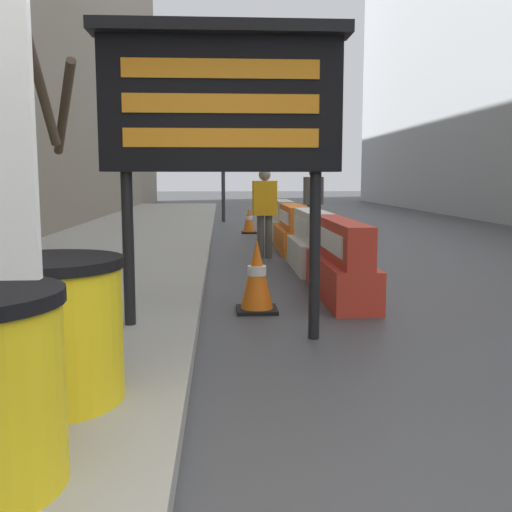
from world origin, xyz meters
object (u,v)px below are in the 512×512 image
(jersey_barrier_orange_near, at_px, (294,231))
(pedestrian_worker, at_px, (265,206))
(jersey_barrier_red_striped, at_px, (340,264))
(traffic_cone_near, at_px, (249,220))
(barrel_drum_middle, at_px, (50,330))
(traffic_cone_mid, at_px, (257,276))
(jersey_barrier_cream, at_px, (283,223))
(pedestrian_passerby, at_px, (313,197))
(jersey_barrier_white, at_px, (313,244))
(traffic_light_near_curb, at_px, (223,144))
(message_board, at_px, (221,104))

(jersey_barrier_orange_near, distance_m, pedestrian_worker, 1.32)
(jersey_barrier_red_striped, relative_size, traffic_cone_near, 3.16)
(barrel_drum_middle, xyz_separation_m, jersey_barrier_red_striped, (2.43, 3.64, -0.16))
(traffic_cone_mid, bearing_deg, jersey_barrier_cream, 81.92)
(jersey_barrier_orange_near, relative_size, pedestrian_passerby, 1.20)
(jersey_barrier_white, distance_m, traffic_cone_near, 6.24)
(traffic_cone_mid, bearing_deg, pedestrian_worker, 84.73)
(jersey_barrier_orange_near, bearing_deg, pedestrian_passerby, 72.49)
(barrel_drum_middle, height_order, pedestrian_passerby, pedestrian_passerby)
(jersey_barrier_white, bearing_deg, jersey_barrier_orange_near, 90.00)
(jersey_barrier_red_striped, relative_size, pedestrian_worker, 1.37)
(traffic_cone_mid, bearing_deg, jersey_barrier_white, 70.16)
(jersey_barrier_orange_near, xyz_separation_m, traffic_cone_near, (-0.71, 3.78, -0.06))
(barrel_drum_middle, distance_m, jersey_barrier_orange_near, 8.62)
(traffic_cone_near, relative_size, traffic_cone_mid, 0.88)
(barrel_drum_middle, bearing_deg, traffic_light_near_curb, 86.19)
(message_board, xyz_separation_m, pedestrian_worker, (0.77, 5.46, -1.12))
(jersey_barrier_orange_near, xyz_separation_m, jersey_barrier_cream, (0.00, 2.08, 0.01))
(jersey_barrier_cream, distance_m, pedestrian_passerby, 0.98)
(traffic_light_near_curb, bearing_deg, traffic_cone_mid, -88.71)
(barrel_drum_middle, distance_m, traffic_cone_mid, 3.24)
(jersey_barrier_cream, xyz_separation_m, traffic_light_near_curb, (-1.35, 5.78, 2.09))
(jersey_barrier_white, bearing_deg, message_board, -109.39)
(jersey_barrier_white, distance_m, pedestrian_worker, 1.64)
(barrel_drum_middle, relative_size, pedestrian_passerby, 0.51)
(jersey_barrier_orange_near, xyz_separation_m, pedestrian_passerby, (0.74, 2.35, 0.59))
(traffic_cone_mid, height_order, pedestrian_worker, pedestrian_worker)
(traffic_cone_mid, bearing_deg, jersey_barrier_orange_near, 78.84)
(jersey_barrier_white, relative_size, traffic_cone_near, 2.62)
(barrel_drum_middle, bearing_deg, jersey_barrier_red_striped, 56.31)
(jersey_barrier_orange_near, bearing_deg, traffic_cone_mid, -101.16)
(message_board, relative_size, traffic_light_near_curb, 0.80)
(jersey_barrier_red_striped, xyz_separation_m, jersey_barrier_orange_near, (-0.00, 4.63, -0.02))
(pedestrian_worker, xyz_separation_m, pedestrian_passerby, (1.40, 3.36, 0.05))
(jersey_barrier_white, distance_m, traffic_cone_mid, 3.10)
(jersey_barrier_orange_near, distance_m, jersey_barrier_cream, 2.08)
(jersey_barrier_white, height_order, pedestrian_passerby, pedestrian_passerby)
(barrel_drum_middle, relative_size, jersey_barrier_orange_near, 0.42)
(message_board, height_order, jersey_barrier_white, message_board)
(message_board, relative_size, jersey_barrier_white, 1.50)
(barrel_drum_middle, xyz_separation_m, traffic_cone_mid, (1.37, 2.93, -0.19))
(message_board, height_order, traffic_light_near_curb, traffic_light_near_curb)
(barrel_drum_middle, relative_size, jersey_barrier_red_striped, 0.39)
(traffic_cone_mid, bearing_deg, traffic_cone_near, 87.85)
(message_board, distance_m, traffic_cone_mid, 2.06)
(pedestrian_passerby, bearing_deg, traffic_cone_near, 134.19)
(jersey_barrier_red_striped, xyz_separation_m, pedestrian_passerby, (0.74, 6.98, 0.58))
(jersey_barrier_red_striped, relative_size, pedestrian_passerby, 1.31)
(jersey_barrier_white, bearing_deg, jersey_barrier_cream, 90.00)
(jersey_barrier_white, xyz_separation_m, pedestrian_passerby, (0.74, 4.77, 0.58))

